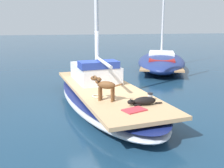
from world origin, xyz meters
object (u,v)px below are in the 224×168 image
at_px(moored_boat_starboard_side, 161,61).
at_px(coiled_rope, 98,96).
at_px(dog_brown, 105,86).
at_px(sailboat_main, 105,97).
at_px(dog_black, 143,101).
at_px(deck_winch, 150,97).
at_px(deck_towel, 134,110).

bearing_deg(moored_boat_starboard_side, coiled_rope, -125.55).
distance_m(dog_brown, coiled_rope, 0.59).
distance_m(sailboat_main, dog_black, 2.22).
bearing_deg(deck_winch, moored_boat_starboard_side, 63.99).
xyz_separation_m(deck_towel, moored_boat_starboard_side, (4.69, 8.91, -0.16)).
distance_m(coiled_rope, deck_towel, 1.57).
height_order(coiled_rope, moored_boat_starboard_side, moored_boat_starboard_side).
distance_m(dog_black, coiled_rope, 1.47).
bearing_deg(sailboat_main, deck_winch, -62.02).
bearing_deg(dog_brown, moored_boat_starboard_side, 56.55).
height_order(deck_towel, moored_boat_starboard_side, moored_boat_starboard_side).
bearing_deg(sailboat_main, dog_black, -74.38).
xyz_separation_m(dog_brown, deck_towel, (0.53, -1.01, -0.41)).
bearing_deg(deck_winch, dog_black, -132.41).
bearing_deg(dog_brown, deck_towel, -62.48).
bearing_deg(dog_black, deck_towel, -134.20).
distance_m(dog_brown, deck_towel, 1.21).
height_order(dog_black, moored_boat_starboard_side, moored_boat_starboard_side).
xyz_separation_m(sailboat_main, deck_winch, (0.92, -1.73, 0.42)).
xyz_separation_m(sailboat_main, coiled_rope, (-0.45, -1.05, 0.35)).
height_order(deck_winch, deck_towel, deck_winch).
height_order(dog_brown, deck_towel, dog_brown).
relative_size(dog_brown, deck_winch, 4.01).
distance_m(sailboat_main, coiled_rope, 1.19).
relative_size(sailboat_main, dog_black, 7.85).
relative_size(sailboat_main, deck_towel, 13.35).
xyz_separation_m(dog_brown, deck_winch, (1.23, -0.27, -0.32)).
xyz_separation_m(dog_black, deck_winch, (0.33, 0.36, -0.01)).
bearing_deg(dog_black, coiled_rope, 134.74).
bearing_deg(deck_towel, moored_boat_starboard_side, 62.25).
relative_size(dog_black, deck_towel, 1.70).
relative_size(deck_winch, moored_boat_starboard_side, 0.03).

